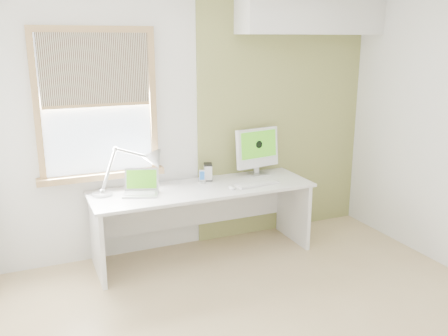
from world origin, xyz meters
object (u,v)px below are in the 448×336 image
external_drive (208,172)px  imac (257,149)px  desk (201,204)px  laptop (141,188)px  desk_lamp (145,165)px

external_drive → imac: (0.57, -0.01, 0.20)m
desk → laptop: laptop is taller
imac → desk: bearing=-167.7°
imac → laptop: bearing=-173.0°
desk → desk_lamp: (-0.51, 0.15, 0.43)m
laptop → external_drive: bearing=12.6°
laptop → external_drive: (0.75, 0.17, 0.03)m
desk → imac: 0.87m
desk_lamp → imac: imac is taller
desk_lamp → imac: (1.22, 0.01, 0.05)m
imac → desk_lamp: bearing=-179.6°
desk_lamp → laptop: desk_lamp is taller
desk → laptop: 0.65m
external_drive → imac: 0.60m
desk → external_drive: external_drive is taller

